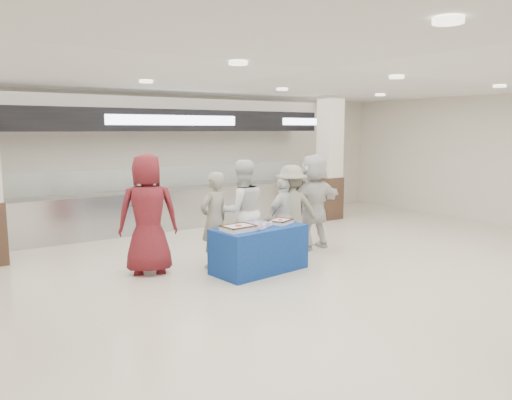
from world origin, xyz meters
TOP-DOWN VIEW (x-y plane):
  - ground at (0.00, 0.00)m, footprint 14.00×14.00m
  - serving_line at (0.00, 5.40)m, footprint 8.70×0.85m
  - column_right at (4.00, 4.20)m, footprint 0.55×0.55m
  - display_table at (-0.35, 1.18)m, footprint 1.63×0.95m
  - sheet_cake_left at (-0.80, 1.11)m, footprint 0.52×0.42m
  - sheet_cake_right at (0.11, 1.21)m, footprint 0.49×0.44m
  - cupcake_tray at (-0.40, 1.15)m, footprint 0.55×0.51m
  - civilian_maroon at (-1.90, 2.12)m, footprint 1.12×0.93m
  - soldier_a at (-0.83, 1.82)m, footprint 0.67×0.52m
  - chef_tall at (-0.27, 1.82)m, footprint 1.02×0.87m
  - chef_short at (0.66, 1.82)m, footprint 0.91×0.50m
  - soldier_b at (0.86, 1.86)m, footprint 1.23×0.94m
  - civilian_white at (1.45, 1.90)m, footprint 1.79×0.71m

SIDE VIEW (x-z plane):
  - ground at x=0.00m, z-range 0.00..0.00m
  - display_table at x=-0.35m, z-range 0.00..0.75m
  - chef_short at x=0.66m, z-range 0.00..1.47m
  - cupcake_tray at x=-0.40m, z-range 0.75..0.82m
  - sheet_cake_right at x=0.11m, z-range 0.75..0.84m
  - sheet_cake_left at x=-0.80m, z-range 0.75..0.85m
  - soldier_a at x=-0.83m, z-range 0.00..1.64m
  - soldier_b at x=0.86m, z-range 0.00..1.68m
  - chef_tall at x=-0.27m, z-range 0.00..1.82m
  - civilian_white at x=1.45m, z-range 0.00..1.88m
  - civilian_maroon at x=-1.90m, z-range 0.00..1.97m
  - serving_line at x=0.00m, z-range -0.24..2.56m
  - column_right at x=4.00m, z-range -0.07..3.13m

